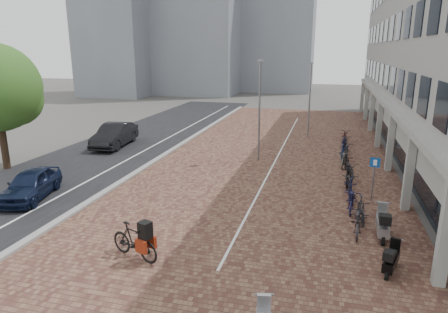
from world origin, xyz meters
TOP-DOWN VIEW (x-y plane):
  - ground at (0.00, 0.00)m, footprint 140.00×140.00m
  - plaza_brick at (2.00, 12.00)m, footprint 14.50×42.00m
  - street_asphalt at (-9.00, 12.00)m, footprint 8.00×50.00m
  - curb at (-5.10, 12.00)m, footprint 0.35×42.00m
  - lane_line at (-7.00, 12.00)m, footprint 0.12×44.00m
  - parking_line at (2.20, 12.00)m, footprint 0.10×30.00m
  - bg_towers at (-14.34, 48.94)m, footprint 33.00×23.00m
  - car_navy at (-8.12, 0.96)m, footprint 2.60×4.34m
  - car_dark at (-9.67, 11.38)m, footprint 2.31×5.20m
  - hero_bike at (-0.75, -2.89)m, footprint 2.15×1.25m
  - scooter_front at (7.50, 0.84)m, footprint 0.63×1.82m
  - scooter_mid at (7.50, -1.63)m, footprint 0.88×1.52m
  - parking_sign at (7.47, 4.69)m, footprint 0.44×0.12m
  - lamp_near at (1.13, 10.22)m, footprint 0.12×0.12m
  - lamp_far at (3.74, 17.89)m, footprint 0.12×0.12m
  - bike_row at (6.52, 9.05)m, footprint 1.26×18.10m

SIDE VIEW (x-z plane):
  - ground at x=0.00m, z-range 0.00..0.00m
  - street_asphalt at x=-9.00m, z-range -0.01..0.02m
  - plaza_brick at x=2.00m, z-range -0.01..0.03m
  - lane_line at x=-7.00m, z-range 0.02..0.02m
  - parking_line at x=2.20m, z-range 0.03..0.04m
  - curb at x=-5.10m, z-range 0.00..0.14m
  - scooter_mid at x=7.50m, z-range 0.00..1.00m
  - bike_row at x=6.52m, z-range 0.00..1.05m
  - scooter_front at x=7.50m, z-range 0.00..1.23m
  - hero_bike at x=-0.75m, z-range -0.08..1.38m
  - car_navy at x=-8.12m, z-range 0.00..1.38m
  - car_dark at x=-9.67m, z-range 0.00..1.66m
  - parking_sign at x=7.47m, z-range 0.33..2.44m
  - lamp_far at x=3.74m, z-range 0.00..5.83m
  - lamp_near at x=1.13m, z-range 0.00..6.21m
  - bg_towers at x=-14.34m, z-range -2.04..29.96m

